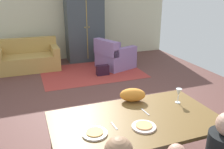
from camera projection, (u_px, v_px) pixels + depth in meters
name	position (u px, v px, depth m)	size (l,w,h in m)	color
ground_plane	(101.00, 99.00, 4.85)	(6.60, 6.44, 0.02)	brown
back_wall	(67.00, 15.00, 7.28)	(6.60, 0.10, 2.70)	beige
dining_table	(136.00, 124.00, 2.61)	(1.83, 1.03, 0.76)	brown
plate_near_man	(95.00, 133.00, 2.31)	(0.25, 0.25, 0.02)	white
pizza_near_man	(95.00, 132.00, 2.31)	(0.17, 0.17, 0.01)	gold
plate_near_child	(144.00, 127.00, 2.43)	(0.25, 0.25, 0.02)	silver
pizza_near_child	(144.00, 125.00, 2.42)	(0.17, 0.17, 0.01)	#DD9753
wine_glass	(179.00, 93.00, 2.92)	(0.07, 0.07, 0.19)	silver
fork	(114.00, 126.00, 2.45)	(0.02, 0.15, 0.01)	silver
knife	(145.00, 112.00, 2.73)	(0.01, 0.17, 0.01)	silver
cat	(133.00, 95.00, 2.97)	(0.32, 0.16, 0.17)	orange
area_rug	(92.00, 72.00, 6.37)	(2.60, 1.80, 0.01)	#9F332D
couch	(28.00, 59.00, 6.52)	(1.61, 0.86, 0.82)	#B38C46
armchair	(114.00, 57.00, 6.66)	(1.09, 1.09, 0.82)	#88699E
armoire	(85.00, 26.00, 7.18)	(1.10, 0.59, 2.10)	#394145
handbag	(103.00, 70.00, 6.13)	(0.32, 0.16, 0.26)	black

